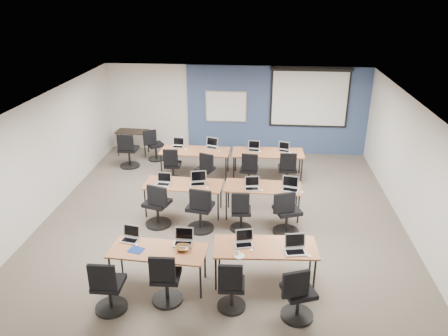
# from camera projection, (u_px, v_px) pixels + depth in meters

# --- Properties ---
(floor) EXTENTS (8.00, 9.00, 0.02)m
(floor) POSITION_uv_depth(u_px,v_px,m) (222.00, 221.00, 9.84)
(floor) COLOR #6B6354
(floor) RESTS_ON ground
(ceiling) EXTENTS (8.00, 9.00, 0.02)m
(ceiling) POSITION_uv_depth(u_px,v_px,m) (222.00, 104.00, 8.78)
(ceiling) COLOR white
(ceiling) RESTS_ON ground
(wall_back) EXTENTS (8.00, 0.04, 2.70)m
(wall_back) POSITION_uv_depth(u_px,v_px,m) (236.00, 109.00, 13.43)
(wall_back) COLOR beige
(wall_back) RESTS_ON ground
(wall_front) EXTENTS (8.00, 0.04, 2.70)m
(wall_front) POSITION_uv_depth(u_px,v_px,m) (186.00, 311.00, 5.18)
(wall_front) COLOR beige
(wall_front) RESTS_ON ground
(wall_left) EXTENTS (0.04, 9.00, 2.70)m
(wall_left) POSITION_uv_depth(u_px,v_px,m) (42.00, 159.00, 9.64)
(wall_left) COLOR beige
(wall_left) RESTS_ON ground
(wall_right) EXTENTS (0.04, 9.00, 2.70)m
(wall_right) POSITION_uv_depth(u_px,v_px,m) (415.00, 172.00, 8.97)
(wall_right) COLOR beige
(wall_right) RESTS_ON ground
(blue_accent_panel) EXTENTS (5.50, 0.04, 2.70)m
(blue_accent_panel) POSITION_uv_depth(u_px,v_px,m) (277.00, 111.00, 13.30)
(blue_accent_panel) COLOR #3D5977
(blue_accent_panel) RESTS_ON wall_back
(whiteboard) EXTENTS (1.28, 0.03, 0.98)m
(whiteboard) POSITION_uv_depth(u_px,v_px,m) (226.00, 107.00, 13.35)
(whiteboard) COLOR #ABABAB
(whiteboard) RESTS_ON wall_back
(projector_screen) EXTENTS (2.40, 0.10, 1.82)m
(projector_screen) POSITION_uv_depth(u_px,v_px,m) (310.00, 95.00, 12.95)
(projector_screen) COLOR black
(projector_screen) RESTS_ON wall_back
(training_table_front_left) EXTENTS (1.66, 0.69, 0.73)m
(training_table_front_left) POSITION_uv_depth(u_px,v_px,m) (158.00, 252.00, 7.48)
(training_table_front_left) COLOR brown
(training_table_front_left) RESTS_ON floor
(training_table_front_right) EXTENTS (1.79, 0.75, 0.73)m
(training_table_front_right) POSITION_uv_depth(u_px,v_px,m) (265.00, 249.00, 7.58)
(training_table_front_right) COLOR #9F753E
(training_table_front_right) RESTS_ON floor
(training_table_mid_left) EXTENTS (1.78, 0.74, 0.73)m
(training_table_mid_left) POSITION_uv_depth(u_px,v_px,m) (183.00, 186.00, 9.94)
(training_table_mid_left) COLOR olive
(training_table_mid_left) RESTS_ON floor
(training_table_mid_right) EXTENTS (1.72, 0.72, 0.73)m
(training_table_mid_right) POSITION_uv_depth(u_px,v_px,m) (263.00, 188.00, 9.82)
(training_table_mid_right) COLOR #A66D39
(training_table_mid_right) RESTS_ON floor
(training_table_back_left) EXTENTS (1.88, 0.78, 0.73)m
(training_table_back_left) POSITION_uv_depth(u_px,v_px,m) (195.00, 152.00, 11.91)
(training_table_back_left) COLOR brown
(training_table_back_left) RESTS_ON floor
(training_table_back_right) EXTENTS (1.92, 0.80, 0.73)m
(training_table_back_right) POSITION_uv_depth(u_px,v_px,m) (268.00, 154.00, 11.79)
(training_table_back_right) COLOR olive
(training_table_back_right) RESTS_ON floor
(laptop_0) EXTENTS (0.31, 0.26, 0.24)m
(laptop_0) POSITION_uv_depth(u_px,v_px,m) (130.00, 236.00, 7.75)
(laptop_0) COLOR #A1A1AC
(laptop_0) RESTS_ON training_table_front_left
(mouse_0) EXTENTS (0.08, 0.10, 0.03)m
(mouse_0) POSITION_uv_depth(u_px,v_px,m) (137.00, 245.00, 7.59)
(mouse_0) COLOR white
(mouse_0) RESTS_ON training_table_front_left
(task_chair_0) EXTENTS (0.53, 0.53, 1.01)m
(task_chair_0) POSITION_uv_depth(u_px,v_px,m) (108.00, 290.00, 6.97)
(task_chair_0) COLOR black
(task_chair_0) RESTS_ON floor
(laptop_1) EXTENTS (0.33, 0.28, 0.25)m
(laptop_1) POSITION_uv_depth(u_px,v_px,m) (183.00, 240.00, 7.65)
(laptop_1) COLOR #A6A6A8
(laptop_1) RESTS_ON training_table_front_left
(mouse_1) EXTENTS (0.07, 0.11, 0.04)m
(mouse_1) POSITION_uv_depth(u_px,v_px,m) (187.00, 249.00, 7.46)
(mouse_1) COLOR white
(mouse_1) RESTS_ON training_table_front_left
(task_chair_1) EXTENTS (0.52, 0.52, 1.00)m
(task_chair_1) POSITION_uv_depth(u_px,v_px,m) (166.00, 282.00, 7.15)
(task_chair_1) COLOR black
(task_chair_1) RESTS_ON floor
(laptop_2) EXTENTS (0.31, 0.27, 0.24)m
(laptop_2) POSITION_uv_depth(u_px,v_px,m) (244.00, 241.00, 7.61)
(laptop_2) COLOR #9F9FA9
(laptop_2) RESTS_ON training_table_front_right
(mouse_2) EXTENTS (0.06, 0.09, 0.03)m
(mouse_2) POSITION_uv_depth(u_px,v_px,m) (252.00, 250.00, 7.43)
(mouse_2) COLOR white
(mouse_2) RESTS_ON training_table_front_right
(task_chair_2) EXTENTS (0.47, 0.47, 0.96)m
(task_chair_2) POSITION_uv_depth(u_px,v_px,m) (231.00, 290.00, 7.01)
(task_chair_2) COLOR black
(task_chair_2) RESTS_ON floor
(laptop_3) EXTENTS (0.36, 0.31, 0.27)m
(laptop_3) POSITION_uv_depth(u_px,v_px,m) (295.00, 247.00, 7.41)
(laptop_3) COLOR silver
(laptop_3) RESTS_ON training_table_front_right
(mouse_3) EXTENTS (0.06, 0.09, 0.03)m
(mouse_3) POSITION_uv_depth(u_px,v_px,m) (310.00, 256.00, 7.27)
(mouse_3) COLOR white
(mouse_3) RESTS_ON training_table_front_right
(task_chair_3) EXTENTS (0.55, 0.53, 1.01)m
(task_chair_3) POSITION_uv_depth(u_px,v_px,m) (297.00, 298.00, 6.80)
(task_chair_3) COLOR black
(task_chair_3) RESTS_ON floor
(laptop_4) EXTENTS (0.32, 0.27, 0.24)m
(laptop_4) POSITION_uv_depth(u_px,v_px,m) (164.00, 181.00, 9.89)
(laptop_4) COLOR silver
(laptop_4) RESTS_ON training_table_mid_left
(mouse_4) EXTENTS (0.08, 0.10, 0.03)m
(mouse_4) POSITION_uv_depth(u_px,v_px,m) (166.00, 187.00, 9.75)
(mouse_4) COLOR white
(mouse_4) RESTS_ON training_table_mid_left
(task_chair_4) EXTENTS (0.58, 0.57, 1.04)m
(task_chair_4) POSITION_uv_depth(u_px,v_px,m) (158.00, 209.00, 9.46)
(task_chair_4) COLOR black
(task_chair_4) RESTS_ON floor
(laptop_5) EXTENTS (0.36, 0.30, 0.27)m
(laptop_5) POSITION_uv_depth(u_px,v_px,m) (198.00, 181.00, 9.91)
(laptop_5) COLOR #A6A6B0
(laptop_5) RESTS_ON training_table_mid_left
(mouse_5) EXTENTS (0.08, 0.10, 0.03)m
(mouse_5) POSITION_uv_depth(u_px,v_px,m) (207.00, 188.00, 9.70)
(mouse_5) COLOR white
(mouse_5) RESTS_ON training_table_mid_left
(task_chair_5) EXTENTS (0.58, 0.58, 1.05)m
(task_chair_5) POSITION_uv_depth(u_px,v_px,m) (200.00, 212.00, 9.28)
(task_chair_5) COLOR black
(task_chair_5) RESTS_ON floor
(laptop_6) EXTENTS (0.33, 0.28, 0.25)m
(laptop_6) POSITION_uv_depth(u_px,v_px,m) (252.00, 186.00, 9.68)
(laptop_6) COLOR silver
(laptop_6) RESTS_ON training_table_mid_right
(mouse_6) EXTENTS (0.06, 0.09, 0.03)m
(mouse_6) POSITION_uv_depth(u_px,v_px,m) (262.00, 190.00, 9.58)
(mouse_6) COLOR white
(mouse_6) RESTS_ON training_table_mid_right
(task_chair_6) EXTENTS (0.47, 0.47, 0.95)m
(task_chair_6) POSITION_uv_depth(u_px,v_px,m) (241.00, 214.00, 9.30)
(task_chair_6) COLOR black
(task_chair_6) RESTS_ON floor
(laptop_7) EXTENTS (0.36, 0.31, 0.27)m
(laptop_7) POSITION_uv_depth(u_px,v_px,m) (290.00, 186.00, 9.64)
(laptop_7) COLOR silver
(laptop_7) RESTS_ON training_table_mid_right
(mouse_7) EXTENTS (0.07, 0.09, 0.03)m
(mouse_7) POSITION_uv_depth(u_px,v_px,m) (302.00, 192.00, 9.50)
(mouse_7) COLOR white
(mouse_7) RESTS_ON training_table_mid_right
(task_chair_7) EXTENTS (0.60, 0.57, 1.04)m
(task_chair_7) POSITION_uv_depth(u_px,v_px,m) (286.00, 216.00, 9.15)
(task_chair_7) COLOR black
(task_chair_7) RESTS_ON floor
(laptop_8) EXTENTS (0.32, 0.27, 0.24)m
(laptop_8) POSITION_uv_depth(u_px,v_px,m) (178.00, 145.00, 12.15)
(laptop_8) COLOR silver
(laptop_8) RESTS_ON training_table_back_left
(mouse_8) EXTENTS (0.06, 0.10, 0.04)m
(mouse_8) POSITION_uv_depth(u_px,v_px,m) (186.00, 149.00, 11.95)
(mouse_8) COLOR white
(mouse_8) RESTS_ON training_table_back_left
(task_chair_8) EXTENTS (0.48, 0.48, 0.96)m
(task_chair_8) POSITION_uv_depth(u_px,v_px,m) (172.00, 168.00, 11.65)
(task_chair_8) COLOR black
(task_chair_8) RESTS_ON floor
(laptop_9) EXTENTS (0.34, 0.29, 0.26)m
(laptop_9) POSITION_uv_depth(u_px,v_px,m) (212.00, 145.00, 12.10)
(laptop_9) COLOR #ADACBA
(laptop_9) RESTS_ON training_table_back_left
(mouse_9) EXTENTS (0.08, 0.10, 0.03)m
(mouse_9) POSITION_uv_depth(u_px,v_px,m) (219.00, 151.00, 11.82)
(mouse_9) COLOR white
(mouse_9) RESTS_ON training_table_back_left
(task_chair_9) EXTENTS (0.50, 0.47, 0.96)m
(task_chair_9) POSITION_uv_depth(u_px,v_px,m) (205.00, 172.00, 11.36)
(task_chair_9) COLOR black
(task_chair_9) RESTS_ON floor
(laptop_10) EXTENTS (0.32, 0.27, 0.24)m
(laptop_10) POSITION_uv_depth(u_px,v_px,m) (254.00, 148.00, 11.90)
(laptop_10) COLOR #B5B5C3
(laptop_10) RESTS_ON training_table_back_right
(mouse_10) EXTENTS (0.09, 0.12, 0.04)m
(mouse_10) POSITION_uv_depth(u_px,v_px,m) (260.00, 151.00, 11.79)
(mouse_10) COLOR white
(mouse_10) RESTS_ON training_table_back_right
(task_chair_10) EXTENTS (0.50, 0.50, 0.99)m
(task_chair_10) POSITION_uv_depth(u_px,v_px,m) (249.00, 173.00, 11.30)
(task_chair_10) COLOR black
(task_chair_10) RESTS_ON floor
(laptop_11) EXTENTS (0.30, 0.25, 0.23)m
(laptop_11) POSITION_uv_depth(u_px,v_px,m) (284.00, 149.00, 11.85)
(laptop_11) COLOR silver
(laptop_11) RESTS_ON training_table_back_right
(mouse_11) EXTENTS (0.09, 0.11, 0.03)m
(mouse_11) POSITION_uv_depth(u_px,v_px,m) (290.00, 153.00, 11.72)
(mouse_11) COLOR white
(mouse_11) RESTS_ON training_table_back_right
(task_chair_11) EXTENTS (0.52, 0.52, 1.00)m
(task_chair_11) POSITION_uv_depth(u_px,v_px,m) (287.00, 172.00, 11.31)
(task_chair_11) COLOR black
(task_chair_11) RESTS_ON floor
(blue_mousepad) EXTENTS (0.30, 0.27, 0.01)m
(blue_mousepad) POSITION_uv_depth(u_px,v_px,m) (136.00, 250.00, 7.45)
(blue_mousepad) COLOR navy
(blue_mousepad) RESTS_ON training_table_front_left
(snack_bowl) EXTENTS (0.28, 0.28, 0.07)m
(snack_bowl) POSITION_uv_depth(u_px,v_px,m) (183.00, 248.00, 7.46)
(snack_bowl) COLOR #935C32
(snack_bowl) RESTS_ON training_table_front_left
(snack_plate) EXTENTS (0.22, 0.22, 0.01)m
(snack_plate) POSITION_uv_depth(u_px,v_px,m) (239.00, 256.00, 7.28)
(snack_plate) COLOR white
(snack_plate) RESTS_ON training_table_front_right
(coffee_cup) EXTENTS (0.06, 0.06, 0.05)m
(coffee_cup) POSITION_uv_depth(u_px,v_px,m) (237.00, 253.00, 7.30)
(coffee_cup) COLOR white
(coffee_cup) RESTS_ON snack_plate
(utility_table) EXTENTS (0.96, 0.53, 0.75)m
(utility_table) POSITION_uv_depth(u_px,v_px,m) (132.00, 134.00, 13.43)
(utility_table) COLOR black
(utility_table) RESTS_ON floor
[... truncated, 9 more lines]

